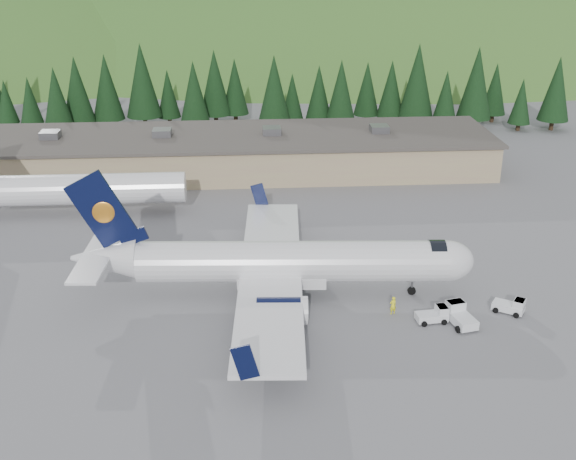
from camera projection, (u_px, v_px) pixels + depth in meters
The scene contains 10 objects.
ground at pixel (293, 295), 66.46m from camera, with size 600.00×600.00×0.00m, color slate.
airliner at pixel (281, 263), 65.22m from camera, with size 36.55×34.28×12.13m.
second_airliner at pixel (65, 189), 83.86m from camera, with size 27.50×11.00×10.05m.
baggage_tug_a at pixel (434, 315), 61.71m from camera, with size 2.78×1.83×1.42m.
baggage_tug_b at pixel (511, 306), 63.12m from camera, with size 2.97×2.63×1.43m.
baggage_tug_c at pixel (459, 315), 61.37m from camera, with size 2.51×3.49×1.71m.
terminal_building at pixel (236, 152), 100.16m from camera, with size 71.00×17.00×6.10m.
ramp_worker at pixel (393, 305), 62.84m from camera, with size 0.61×0.40×1.68m, color #FFF81D.
tree_line at pixel (216, 87), 120.24m from camera, with size 112.09×15.96×13.18m.
hills at pixel (384, 235), 292.72m from camera, with size 614.00×330.00×300.00m.
Camera 1 is at (-4.55, -58.94, 30.96)m, focal length 45.00 mm.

